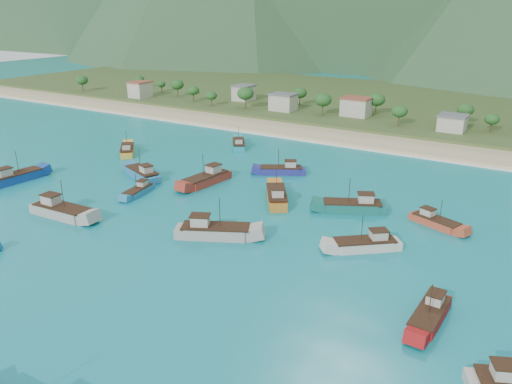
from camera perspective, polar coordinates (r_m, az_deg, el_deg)
The scene contains 20 objects.
ground at distance 86.82m, azimuth -8.83°, elevation -4.83°, with size 600.00×600.00×0.00m, color #0B717F.
beach at distance 152.10m, azimuth 10.69°, elevation 6.05°, with size 400.00×18.00×1.20m, color beige.
land at distance 209.09m, azimuth 16.90°, elevation 9.37°, with size 400.00×110.00×2.40m, color #385123.
surf_line at distance 143.52m, azimuth 9.29°, elevation 5.29°, with size 400.00×2.50×0.08m, color white.
village at distance 167.74m, azimuth 20.19°, elevation 8.08°, with size 221.84×24.15×7.10m.
vegetation at distance 173.98m, azimuth 12.94°, elevation 9.36°, with size 277.34×25.20×8.11m.
boat_0 at distance 106.87m, azimuth -13.28°, elevation 0.05°, with size 3.90×8.82×5.03m.
boat_2 at distance 110.58m, azimuth -5.64°, elevation 1.44°, with size 5.16×12.90×7.42m.
boat_3 at distance 96.79m, azimuth 11.05°, elevation -1.68°, with size 12.45×8.67×7.17m.
boat_5 at distance 67.19m, azimuth 19.24°, elevation -13.20°, with size 3.39×10.13×5.92m.
boat_7 at distance 123.51m, azimuth -25.78°, elevation 1.47°, with size 4.67×12.55×7.26m.
boat_8 at distance 137.71m, azimuth -14.50°, elevation 4.60°, with size 9.71×10.17×6.42m.
boat_10 at distance 99.50m, azimuth -21.36°, elevation -2.08°, with size 13.09×4.54×7.62m.
boat_12 at distance 116.78m, azimuth -12.85°, elevation 2.00°, with size 12.19×7.35×6.92m.
boat_13 at distance 100.05m, azimuth 2.38°, elevation -0.57°, with size 9.58×12.03×7.12m.
boat_17 at distance 82.34m, azimuth 12.44°, elevation -5.93°, with size 10.46×9.43×6.45m.
boat_19 at distance 116.85m, azimuth 2.97°, elevation 2.45°, with size 10.96×8.06×6.37m.
boat_21 at distance 139.51m, azimuth -2.00°, elevation 5.42°, with size 8.56×10.36×6.19m.
boat_22 at distance 84.75m, azimuth -4.79°, elevation -4.56°, with size 13.16×9.14×7.58m.
boat_23 at distance 94.48m, azimuth 19.81°, elevation -3.30°, with size 9.86×6.03×5.61m.
Camera 1 is at (51.95, -59.22, 36.49)m, focal length 35.00 mm.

